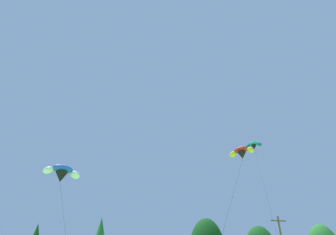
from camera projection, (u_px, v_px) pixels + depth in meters
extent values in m
cube|color=brown|center=(278.00, 221.00, 41.73)|extent=(2.20, 0.14, 0.14)
ellipsoid|color=blue|center=(62.00, 169.00, 28.06)|extent=(2.17, 1.73, 0.80)
ellipsoid|color=white|center=(75.00, 175.00, 28.43)|extent=(1.29, 1.25, 1.00)
ellipsoid|color=white|center=(48.00, 170.00, 27.36)|extent=(1.22, 1.18, 1.00)
cone|color=black|center=(61.00, 177.00, 27.77)|extent=(1.37, 1.37, 0.91)
cylinder|color=black|center=(65.00, 229.00, 22.11)|extent=(3.15, 7.89, 9.31)
ellipsoid|color=red|center=(241.00, 150.00, 28.60)|extent=(1.50, 1.50, 0.68)
ellipsoid|color=yellow|center=(250.00, 150.00, 28.06)|extent=(0.90, 0.90, 0.80)
ellipsoid|color=yellow|center=(233.00, 154.00, 28.90)|extent=(0.90, 0.90, 0.80)
cone|color=black|center=(242.00, 155.00, 28.38)|extent=(1.08, 1.08, 0.65)
cylinder|color=black|center=(228.00, 213.00, 22.16)|extent=(6.27, 6.43, 11.37)
ellipsoid|color=teal|center=(253.00, 144.00, 48.88)|extent=(1.69, 1.53, 0.73)
ellipsoid|color=#0F666B|center=(260.00, 144.00, 48.45)|extent=(0.96, 0.99, 0.86)
ellipsoid|color=#0F666B|center=(248.00, 146.00, 49.05)|extent=(0.97, 1.00, 0.86)
cone|color=black|center=(254.00, 147.00, 48.66)|extent=(1.12, 1.12, 0.70)
cylinder|color=black|center=(267.00, 197.00, 35.03)|extent=(8.07, 18.10, 20.46)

